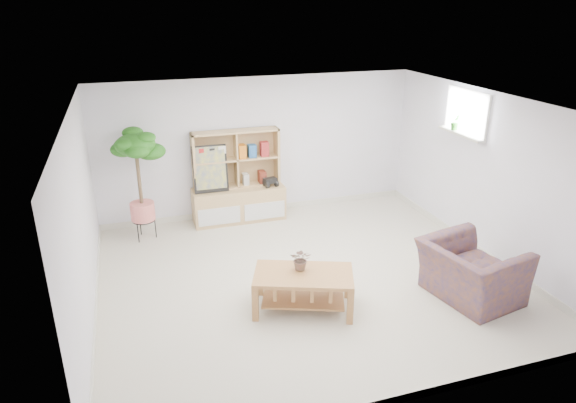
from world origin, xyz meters
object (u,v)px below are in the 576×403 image
object	(u,v)px
storage_unit	(238,177)
coffee_table	(303,291)
floor_tree	(140,186)
armchair	(471,268)

from	to	relation	value
storage_unit	coffee_table	bearing A→B (deg)	-87.12
floor_tree	armchair	bearing A→B (deg)	-38.49
storage_unit	armchair	distance (m)	4.04
storage_unit	coffee_table	xyz separation A→B (m)	(0.15, -2.93, -0.54)
coffee_table	floor_tree	world-z (taller)	floor_tree
floor_tree	storage_unit	bearing A→B (deg)	9.54
floor_tree	coffee_table	bearing A→B (deg)	-56.72
storage_unit	armchair	world-z (taller)	storage_unit
coffee_table	floor_tree	size ratio (longest dim) A/B	0.67
armchair	storage_unit	bearing A→B (deg)	23.03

